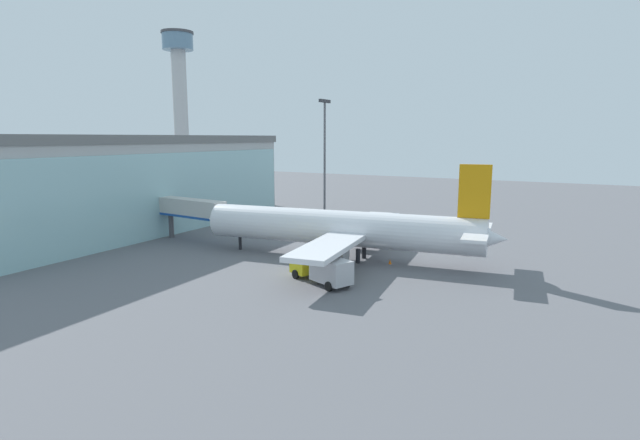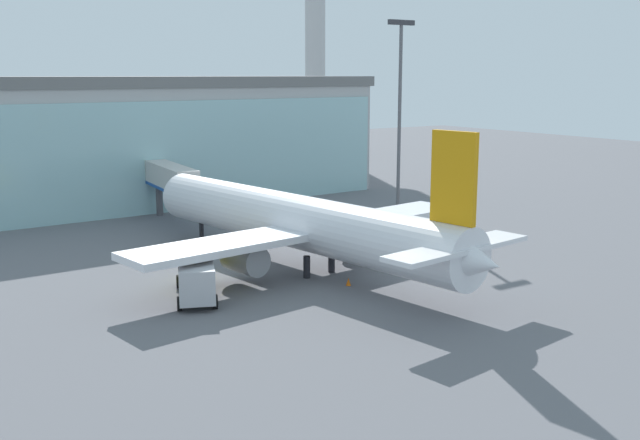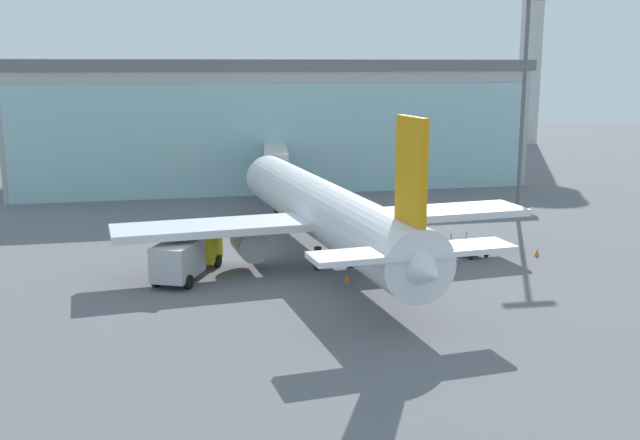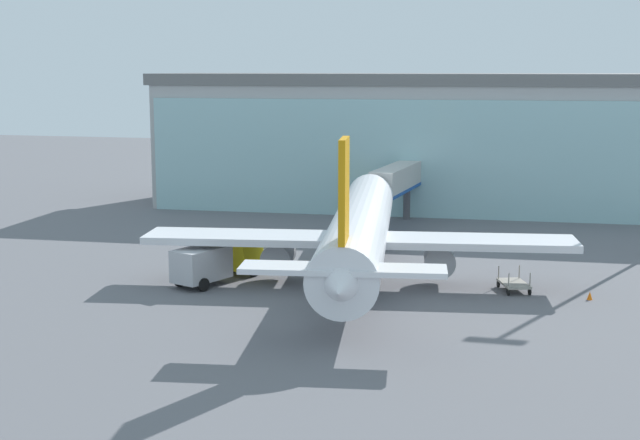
# 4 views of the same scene
# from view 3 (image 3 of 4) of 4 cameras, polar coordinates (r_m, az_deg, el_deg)

# --- Properties ---
(ground) EXTENTS (240.00, 240.00, 0.00)m
(ground) POSITION_cam_3_polar(r_m,az_deg,el_deg) (49.13, 1.19, -4.43)
(ground) COLOR slate
(terminal_building) EXTENTS (58.25, 17.73, 14.18)m
(terminal_building) POSITION_cam_3_polar(r_m,az_deg,el_deg) (86.73, -3.67, 7.40)
(terminal_building) COLOR #ACACAC
(terminal_building) RESTS_ON ground
(jet_bridge) EXTENTS (3.24, 11.52, 5.70)m
(jet_bridge) POSITION_cam_3_polar(r_m,az_deg,el_deg) (74.28, -3.41, 4.51)
(jet_bridge) COLOR beige
(jet_bridge) RESTS_ON ground
(apron_light_mast) EXTENTS (3.20, 0.40, 19.79)m
(apron_light_mast) POSITION_cam_3_polar(r_m,az_deg,el_deg) (71.29, 15.29, 9.74)
(apron_light_mast) COLOR #59595E
(apron_light_mast) RESTS_ON ground
(airplane) EXTENTS (29.60, 35.94, 11.14)m
(airplane) POSITION_cam_3_polar(r_m,az_deg,el_deg) (52.41, 0.41, 0.61)
(airplane) COLOR silver
(airplane) RESTS_ON ground
(catering_truck) EXTENTS (4.78, 7.59, 2.65)m
(catering_truck) POSITION_cam_3_polar(r_m,az_deg,el_deg) (49.61, -10.16, -2.70)
(catering_truck) COLOR yellow
(catering_truck) RESTS_ON ground
(baggage_cart) EXTENTS (2.46, 3.18, 1.50)m
(baggage_cart) POSITION_cam_3_polar(r_m,az_deg,el_deg) (55.79, 11.24, -2.14)
(baggage_cart) COLOR #9E998C
(baggage_cart) RESTS_ON ground
(safety_cone_nose) EXTENTS (0.36, 0.36, 0.55)m
(safety_cone_nose) POSITION_cam_3_polar(r_m,az_deg,el_deg) (48.02, 2.06, -4.48)
(safety_cone_nose) COLOR orange
(safety_cone_nose) RESTS_ON ground
(safety_cone_wingtip) EXTENTS (0.36, 0.36, 0.55)m
(safety_cone_wingtip) POSITION_cam_3_polar(r_m,az_deg,el_deg) (56.75, 16.21, -2.39)
(safety_cone_wingtip) COLOR orange
(safety_cone_wingtip) RESTS_ON ground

